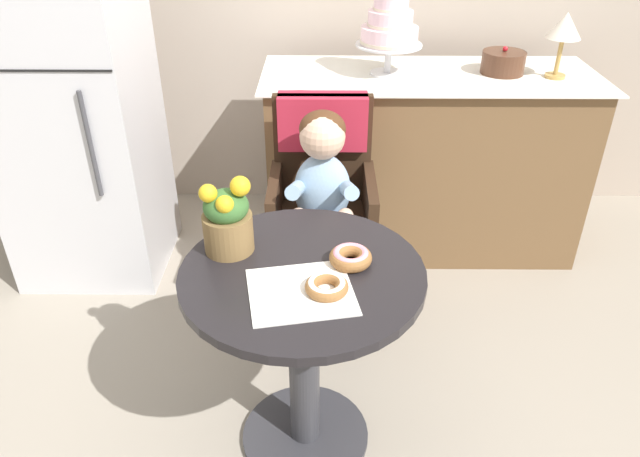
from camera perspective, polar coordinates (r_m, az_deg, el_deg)
The scene contains 13 objects.
ground_plane at distance 2.21m, azimuth -1.41°, elevation -19.37°, with size 8.00×8.00×0.00m, color gray.
cafe_table at distance 1.85m, azimuth -1.61°, elevation -9.38°, with size 0.72×0.72×0.72m.
wicker_chair at distance 2.41m, azimuth 0.24°, elevation 4.97°, with size 0.42×0.45×0.95m.
seated_child at distance 2.25m, azimuth 0.22°, elevation 4.06°, with size 0.27×0.32×0.73m.
paper_napkin at distance 1.63m, azimuth -2.00°, elevation -6.11°, with size 0.28×0.26×0.00m, color white.
donut_front at distance 1.62m, azimuth 0.65°, elevation -5.54°, with size 0.12×0.12×0.04m.
donut_mid at distance 1.73m, azimuth 2.97°, elevation -2.74°, with size 0.13×0.13×0.05m.
flower_vase at distance 1.77m, azimuth -8.94°, elevation 0.99°, with size 0.15×0.15×0.25m.
display_counter at distance 3.02m, azimuth 9.80°, elevation 6.31°, with size 1.56×0.62×0.90m.
tiered_cake_stand at distance 2.78m, azimuth 6.74°, elevation 18.57°, with size 0.30×0.30×0.34m.
round_layer_cake at distance 2.94m, azimuth 17.23°, elevation 15.05°, with size 0.20×0.20×0.12m.
table_lamp at distance 2.91m, azimuth 22.54°, elevation 17.39°, with size 0.15×0.15×0.28m.
refrigerator at distance 2.87m, azimuth -22.88°, elevation 11.49°, with size 0.64×0.63×1.70m.
Camera 1 is at (0.06, -1.39, 1.72)m, focal length 33.19 mm.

